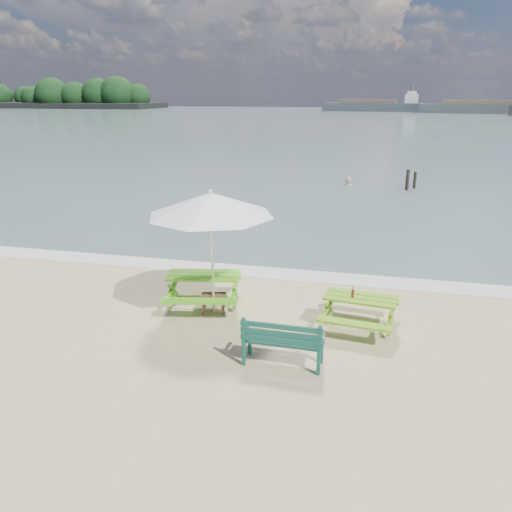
% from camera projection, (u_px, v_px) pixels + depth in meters
% --- Properties ---
extents(sea, '(300.00, 300.00, 0.00)m').
position_uv_depth(sea, '(365.00, 120.00, 87.81)').
color(sea, slate).
rests_on(sea, ground).
extents(foam_strip, '(22.00, 0.90, 0.01)m').
position_uv_depth(foam_strip, '(283.00, 274.00, 13.48)').
color(foam_strip, silver).
rests_on(foam_strip, ground).
extents(island_headland, '(90.00, 22.00, 7.60)m').
position_uv_depth(island_headland, '(25.00, 97.00, 161.71)').
color(island_headland, black).
rests_on(island_headland, ground).
extents(picnic_table_left, '(1.93, 2.08, 0.77)m').
position_uv_depth(picnic_table_left, '(204.00, 291.00, 11.37)').
color(picnic_table_left, '#53B01A').
rests_on(picnic_table_left, ground).
extents(picnic_table_right, '(1.65, 1.79, 0.70)m').
position_uv_depth(picnic_table_right, '(359.00, 313.00, 10.31)').
color(picnic_table_right, '#68A018').
rests_on(picnic_table_right, ground).
extents(park_bench, '(1.45, 0.52, 0.89)m').
position_uv_depth(park_bench, '(283.00, 350.00, 8.95)').
color(park_bench, '#0F3F34').
rests_on(park_bench, ground).
extents(side_table, '(0.67, 0.67, 0.35)m').
position_uv_depth(side_table, '(214.00, 303.00, 11.16)').
color(side_table, brown).
rests_on(side_table, ground).
extents(patio_umbrella, '(3.34, 3.34, 2.70)m').
position_uv_depth(patio_umbrella, '(211.00, 204.00, 10.45)').
color(patio_umbrella, silver).
rests_on(patio_umbrella, ground).
extents(beer_bottle, '(0.06, 0.06, 0.23)m').
position_uv_depth(beer_bottle, '(353.00, 293.00, 10.18)').
color(beer_bottle, brown).
rests_on(beer_bottle, picnic_table_right).
extents(swimmer, '(0.73, 0.56, 1.80)m').
position_uv_depth(swimmer, '(347.00, 194.00, 26.57)').
color(swimmer, tan).
rests_on(swimmer, ground).
extents(mooring_pilings, '(0.56, 0.76, 1.24)m').
position_uv_depth(mooring_pilings, '(410.00, 182.00, 25.18)').
color(mooring_pilings, black).
rests_on(mooring_pilings, ground).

